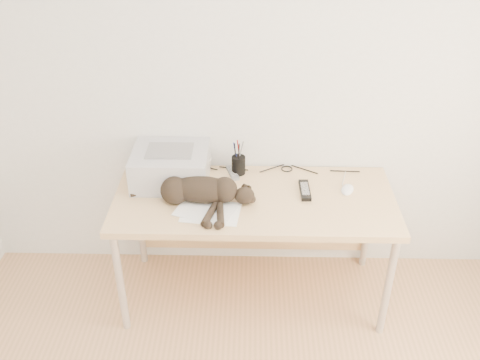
{
  "coord_description": "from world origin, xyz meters",
  "views": [
    {
      "loc": [
        -0.03,
        -1.13,
        2.44
      ],
      "look_at": [
        -0.08,
        1.34,
        0.89
      ],
      "focal_mm": 40.0,
      "sensor_mm": 36.0,
      "label": 1
    }
  ],
  "objects_px": {
    "mug": "(203,165)",
    "cat": "(198,191)",
    "mouse": "(348,188)",
    "printer": "(171,166)",
    "desk": "(254,208)",
    "pen_cup": "(238,165)"
  },
  "relations": [
    {
      "from": "desk",
      "to": "printer",
      "type": "distance_m",
      "value": 0.55
    },
    {
      "from": "mug",
      "to": "mouse",
      "type": "relative_size",
      "value": 0.87
    },
    {
      "from": "cat",
      "to": "mouse",
      "type": "relative_size",
      "value": 5.99
    },
    {
      "from": "desk",
      "to": "mouse",
      "type": "bearing_deg",
      "value": -0.33
    },
    {
      "from": "mug",
      "to": "mouse",
      "type": "height_order",
      "value": "mug"
    },
    {
      "from": "printer",
      "to": "cat",
      "type": "height_order",
      "value": "printer"
    },
    {
      "from": "printer",
      "to": "mug",
      "type": "relative_size",
      "value": 4.3
    },
    {
      "from": "cat",
      "to": "mouse",
      "type": "height_order",
      "value": "cat"
    },
    {
      "from": "printer",
      "to": "cat",
      "type": "xyz_separation_m",
      "value": [
        0.18,
        -0.22,
        -0.03
      ]
    },
    {
      "from": "cat",
      "to": "pen_cup",
      "type": "height_order",
      "value": "pen_cup"
    },
    {
      "from": "mug",
      "to": "cat",
      "type": "bearing_deg",
      "value": -90.67
    },
    {
      "from": "printer",
      "to": "mug",
      "type": "height_order",
      "value": "printer"
    },
    {
      "from": "printer",
      "to": "mug",
      "type": "xyz_separation_m",
      "value": [
        0.18,
        0.11,
        -0.05
      ]
    },
    {
      "from": "desk",
      "to": "printer",
      "type": "height_order",
      "value": "printer"
    },
    {
      "from": "pen_cup",
      "to": "mouse",
      "type": "xyz_separation_m",
      "value": [
        0.64,
        -0.18,
        -0.04
      ]
    },
    {
      "from": "desk",
      "to": "pen_cup",
      "type": "relative_size",
      "value": 7.57
    },
    {
      "from": "printer",
      "to": "pen_cup",
      "type": "bearing_deg",
      "value": 13.26
    },
    {
      "from": "printer",
      "to": "mouse",
      "type": "bearing_deg",
      "value": -4.82
    },
    {
      "from": "pen_cup",
      "to": "mouse",
      "type": "relative_size",
      "value": 1.78
    },
    {
      "from": "desk",
      "to": "cat",
      "type": "height_order",
      "value": "cat"
    },
    {
      "from": "cat",
      "to": "mouse",
      "type": "bearing_deg",
      "value": 11.79
    },
    {
      "from": "printer",
      "to": "pen_cup",
      "type": "relative_size",
      "value": 2.09
    }
  ]
}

